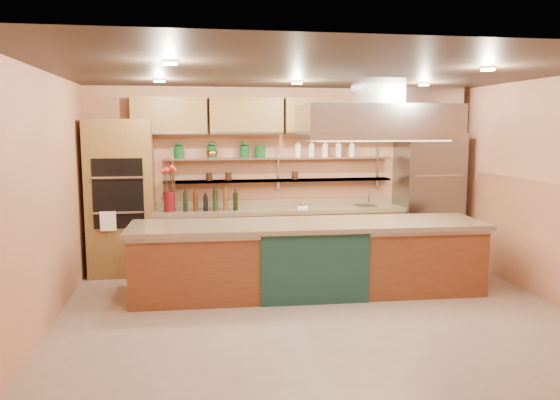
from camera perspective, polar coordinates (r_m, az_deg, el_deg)
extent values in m
cube|color=gray|center=(6.63, 3.74, -11.73)|extent=(6.00, 5.00, 0.02)
cube|color=black|center=(6.28, 3.96, 13.23)|extent=(6.00, 5.00, 0.02)
cube|color=tan|center=(8.74, 0.10, 2.47)|extent=(6.00, 0.04, 2.80)
cube|color=tan|center=(3.94, 12.19, -4.02)|extent=(6.00, 0.04, 2.80)
cube|color=tan|center=(6.33, -23.61, -0.13)|extent=(0.04, 5.00, 2.80)
cube|color=tan|center=(7.57, 26.54, 0.87)|extent=(0.04, 5.00, 2.80)
cube|color=olive|center=(8.39, -16.26, 0.24)|extent=(0.95, 0.64, 2.30)
cube|color=slate|center=(9.13, 15.20, 0.21)|extent=(0.95, 0.72, 2.10)
cube|color=tan|center=(8.58, 0.10, -3.94)|extent=(3.84, 0.64, 0.93)
cube|color=#A2A5A8|center=(8.61, -0.09, 2.06)|extent=(3.60, 0.26, 0.03)
cube|color=#A2A5A8|center=(8.58, -0.09, 4.39)|extent=(3.60, 0.26, 0.03)
cube|color=olive|center=(8.53, 0.30, 8.74)|extent=(4.60, 0.36, 0.55)
cube|color=#A2A5A8|center=(7.28, 10.10, 8.02)|extent=(2.00, 1.00, 0.45)
cube|color=#FFE5A5|center=(6.47, 3.54, 12.80)|extent=(4.00, 2.80, 0.02)
cube|color=brown|center=(7.24, 3.00, -6.06)|extent=(4.57, 1.15, 0.95)
cylinder|color=#5D0E14|center=(8.32, -11.48, -0.17)|extent=(0.21, 0.21, 0.30)
cube|color=black|center=(8.32, -7.28, -0.14)|extent=(0.87, 0.26, 0.28)
cube|color=white|center=(8.50, 2.33, -0.58)|extent=(0.19, 0.17, 0.09)
cylinder|color=silver|center=(8.87, 9.25, 0.14)|extent=(0.04, 0.04, 0.23)
ellipsoid|color=#C16F2C|center=(8.47, -7.14, 4.85)|extent=(0.19, 0.19, 0.14)
cylinder|color=#0F481B|center=(8.53, -2.10, 5.10)|extent=(0.18, 0.18, 0.19)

